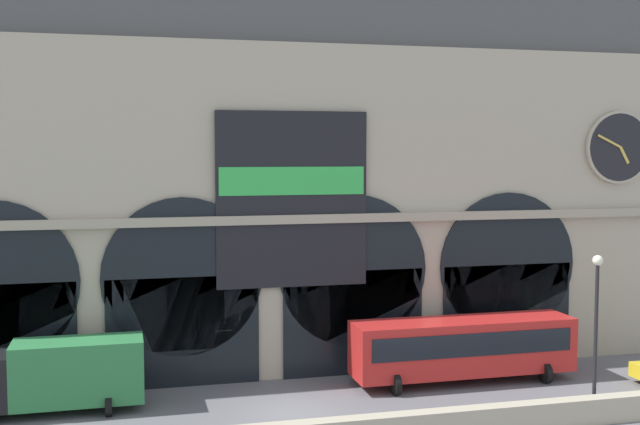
# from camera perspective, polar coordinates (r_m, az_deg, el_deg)

# --- Properties ---
(ground_plane) EXTENTS (200.00, 200.00, 0.00)m
(ground_plane) POSITION_cam_1_polar(r_m,az_deg,el_deg) (35.09, -2.03, -14.26)
(ground_plane) COLOR slate
(station_building) EXTENTS (44.02, 6.26, 20.43)m
(station_building) POSITION_cam_1_polar(r_m,az_deg,el_deg) (41.04, -4.37, 2.63)
(station_building) COLOR #B2A891
(station_building) RESTS_ON ground
(box_truck_midwest) EXTENTS (7.50, 2.91, 3.12)m
(box_truck_midwest) POSITION_cam_1_polar(r_m,az_deg,el_deg) (36.35, -18.53, -11.02)
(box_truck_midwest) COLOR black
(box_truck_midwest) RESTS_ON ground
(bus_mideast) EXTENTS (11.00, 3.25, 3.10)m
(bus_mideast) POSITION_cam_1_polar(r_m,az_deg,el_deg) (39.46, 10.32, -9.51)
(bus_mideast) COLOR red
(bus_mideast) RESTS_ON ground
(street_lamp_quayside) EXTENTS (0.44, 0.44, 6.90)m
(street_lamp_quayside) POSITION_cam_1_polar(r_m,az_deg,el_deg) (35.49, 19.38, -6.92)
(street_lamp_quayside) COLOR black
(street_lamp_quayside) RESTS_ON ground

